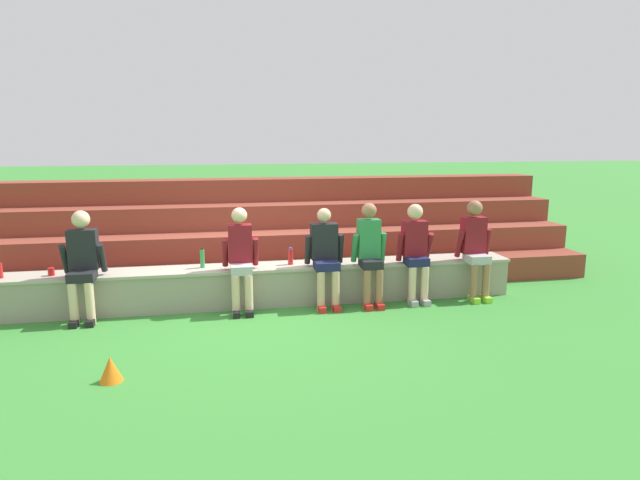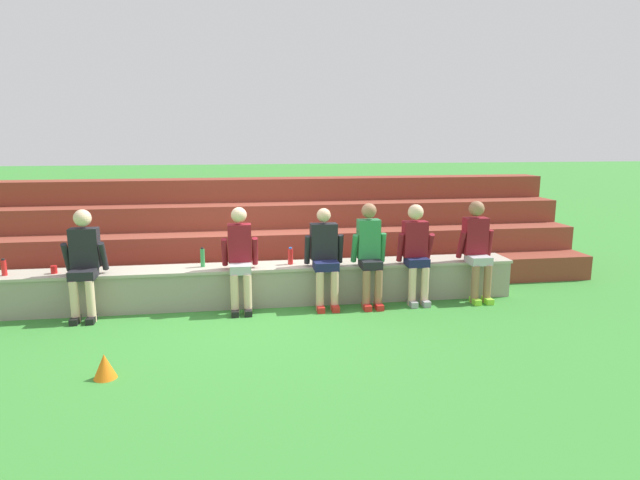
{
  "view_description": "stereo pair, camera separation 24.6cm",
  "coord_description": "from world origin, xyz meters",
  "views": [
    {
      "loc": [
        -0.47,
        -7.19,
        2.37
      ],
      "look_at": [
        0.94,
        0.26,
        0.9
      ],
      "focal_mm": 30.15,
      "sensor_mm": 36.0,
      "label": 1
    },
    {
      "loc": [
        -0.23,
        -7.24,
        2.37
      ],
      "look_at": [
        0.94,
        0.26,
        0.9
      ],
      "focal_mm": 30.15,
      "sensor_mm": 36.0,
      "label": 2
    }
  ],
  "objects": [
    {
      "name": "person_far_right",
      "position": [
        2.29,
        -0.02,
        0.78
      ],
      "size": [
        0.52,
        0.49,
        1.42
      ],
      "color": "beige",
      "rests_on": "ground"
    },
    {
      "name": "water_bottle_center_gap",
      "position": [
        0.51,
        0.28,
        0.67
      ],
      "size": [
        0.07,
        0.07,
        0.25
      ],
      "color": "red",
      "rests_on": "stone_seating_wall"
    },
    {
      "name": "brick_bleachers",
      "position": [
        0.0,
        2.14,
        0.6
      ],
      "size": [
        11.22,
        2.33,
        1.61
      ],
      "color": "brown",
      "rests_on": "ground"
    },
    {
      "name": "person_far_left",
      "position": [
        -2.23,
        0.01,
        0.79
      ],
      "size": [
        0.54,
        0.56,
        1.43
      ],
      "color": "beige",
      "rests_on": "ground"
    },
    {
      "name": "water_bottle_near_right",
      "position": [
        -0.73,
        0.32,
        0.69
      ],
      "size": [
        0.06,
        0.06,
        0.28
      ],
      "color": "green",
      "rests_on": "stone_seating_wall"
    },
    {
      "name": "stone_seating_wall",
      "position": [
        0.0,
        0.26,
        0.3
      ],
      "size": [
        7.59,
        0.56,
        0.56
      ],
      "color": "gray",
      "rests_on": "ground"
    },
    {
      "name": "person_right_of_center",
      "position": [
        1.6,
        -0.04,
        0.78
      ],
      "size": [
        0.49,
        0.53,
        1.45
      ],
      "color": "#996B4C",
      "rests_on": "ground"
    },
    {
      "name": "person_rightmost_edge",
      "position": [
        3.22,
        -0.01,
        0.79
      ],
      "size": [
        0.52,
        0.55,
        1.45
      ],
      "color": "#996B4C",
      "rests_on": "ground"
    },
    {
      "name": "ground_plane",
      "position": [
        0.0,
        0.0,
        0.0
      ],
      "size": [
        80.0,
        80.0,
        0.0
      ],
      "primitive_type": "plane",
      "color": "#388433"
    },
    {
      "name": "plastic_cup_right_end",
      "position": [
        -2.69,
        0.24,
        0.61
      ],
      "size": [
        0.08,
        0.08,
        0.11
      ],
      "primitive_type": "cylinder",
      "color": "red",
      "rests_on": "stone_seating_wall"
    },
    {
      "name": "water_bottle_mid_right",
      "position": [
        -3.3,
        0.22,
        0.67
      ],
      "size": [
        0.07,
        0.07,
        0.23
      ],
      "color": "red",
      "rests_on": "stone_seating_wall"
    },
    {
      "name": "person_left_of_center",
      "position": [
        -0.21,
        0.01,
        0.77
      ],
      "size": [
        0.5,
        0.57,
        1.42
      ],
      "color": "beige",
      "rests_on": "ground"
    },
    {
      "name": "sports_cone",
      "position": [
        -1.58,
        -1.97,
        0.13
      ],
      "size": [
        0.23,
        0.23,
        0.25
      ],
      "primitive_type": "cone",
      "color": "orange",
      "rests_on": "ground"
    },
    {
      "name": "person_center",
      "position": [
        0.97,
        0.01,
        0.75
      ],
      "size": [
        0.55,
        0.57,
        1.38
      ],
      "color": "#DBAD89",
      "rests_on": "ground"
    }
  ]
}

